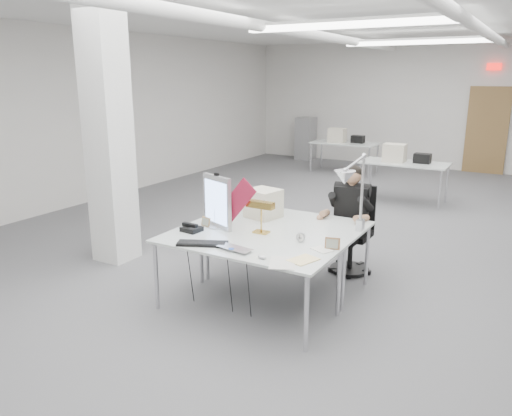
{
  "coord_description": "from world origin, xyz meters",
  "views": [
    {
      "loc": [
        2.42,
        -6.5,
        2.35
      ],
      "look_at": [
        -0.17,
        -2.0,
        0.97
      ],
      "focal_mm": 35.0,
      "sensor_mm": 36.0,
      "label": 1
    }
  ],
  "objects_px": {
    "desk_main": "(246,244)",
    "beige_monitor": "(263,203)",
    "office_chair": "(351,228)",
    "architect_lamp": "(354,199)",
    "laptop": "(231,250)",
    "seated_person": "(351,202)",
    "monitor": "(217,202)",
    "bankers_lamp": "(261,219)",
    "desk_phone": "(192,229)"
  },
  "relations": [
    {
      "from": "laptop",
      "to": "beige_monitor",
      "type": "height_order",
      "value": "beige_monitor"
    },
    {
      "from": "office_chair",
      "to": "beige_monitor",
      "type": "distance_m",
      "value": 1.15
    },
    {
      "from": "monitor",
      "to": "desk_phone",
      "type": "height_order",
      "value": "monitor"
    },
    {
      "from": "seated_person",
      "to": "beige_monitor",
      "type": "distance_m",
      "value": 1.06
    },
    {
      "from": "laptop",
      "to": "architect_lamp",
      "type": "xyz_separation_m",
      "value": [
        0.83,
        0.99,
        0.38
      ]
    },
    {
      "from": "desk_main",
      "to": "bankers_lamp",
      "type": "bearing_deg",
      "value": 93.19
    },
    {
      "from": "desk_main",
      "to": "seated_person",
      "type": "relative_size",
      "value": 2.19
    },
    {
      "from": "office_chair",
      "to": "bankers_lamp",
      "type": "bearing_deg",
      "value": -121.99
    },
    {
      "from": "desk_main",
      "to": "seated_person",
      "type": "height_order",
      "value": "seated_person"
    },
    {
      "from": "seated_person",
      "to": "monitor",
      "type": "bearing_deg",
      "value": -138.31
    },
    {
      "from": "desk_phone",
      "to": "architect_lamp",
      "type": "height_order",
      "value": "architect_lamp"
    },
    {
      "from": "office_chair",
      "to": "architect_lamp",
      "type": "bearing_deg",
      "value": -78.44
    },
    {
      "from": "desk_main",
      "to": "office_chair",
      "type": "bearing_deg",
      "value": 71.05
    },
    {
      "from": "seated_person",
      "to": "bankers_lamp",
      "type": "xyz_separation_m",
      "value": [
        -0.56,
        -1.19,
        0.01
      ]
    },
    {
      "from": "monitor",
      "to": "beige_monitor",
      "type": "bearing_deg",
      "value": 89.21
    },
    {
      "from": "office_chair",
      "to": "bankers_lamp",
      "type": "relative_size",
      "value": 3.77
    },
    {
      "from": "seated_person",
      "to": "architect_lamp",
      "type": "height_order",
      "value": "architect_lamp"
    },
    {
      "from": "laptop",
      "to": "architect_lamp",
      "type": "distance_m",
      "value": 1.35
    },
    {
      "from": "architect_lamp",
      "to": "laptop",
      "type": "bearing_deg",
      "value": -152.19
    },
    {
      "from": "office_chair",
      "to": "laptop",
      "type": "bearing_deg",
      "value": -113.01
    },
    {
      "from": "seated_person",
      "to": "beige_monitor",
      "type": "relative_size",
      "value": 2.37
    },
    {
      "from": "monitor",
      "to": "desk_phone",
      "type": "xyz_separation_m",
      "value": [
        -0.15,
        -0.26,
        -0.26
      ]
    },
    {
      "from": "desk_main",
      "to": "beige_monitor",
      "type": "height_order",
      "value": "beige_monitor"
    },
    {
      "from": "desk_main",
      "to": "beige_monitor",
      "type": "xyz_separation_m",
      "value": [
        -0.29,
        0.88,
        0.18
      ]
    },
    {
      "from": "desk_main",
      "to": "laptop",
      "type": "distance_m",
      "value": 0.3
    },
    {
      "from": "office_chair",
      "to": "architect_lamp",
      "type": "relative_size",
      "value": 1.43
    },
    {
      "from": "desk_main",
      "to": "laptop",
      "type": "bearing_deg",
      "value": -85.87
    },
    {
      "from": "seated_person",
      "to": "desk_phone",
      "type": "distance_m",
      "value": 1.95
    },
    {
      "from": "office_chair",
      "to": "beige_monitor",
      "type": "relative_size",
      "value": 3.27
    },
    {
      "from": "laptop",
      "to": "beige_monitor",
      "type": "xyz_separation_m",
      "value": [
        -0.31,
        1.18,
        0.15
      ]
    },
    {
      "from": "office_chair",
      "to": "architect_lamp",
      "type": "distance_m",
      "value": 1.11
    },
    {
      "from": "monitor",
      "to": "architect_lamp",
      "type": "bearing_deg",
      "value": 37.45
    },
    {
      "from": "bankers_lamp",
      "to": "desk_phone",
      "type": "distance_m",
      "value": 0.75
    },
    {
      "from": "bankers_lamp",
      "to": "desk_phone",
      "type": "bearing_deg",
      "value": -153.37
    },
    {
      "from": "laptop",
      "to": "desk_phone",
      "type": "xyz_separation_m",
      "value": [
        -0.71,
        0.33,
        0.01
      ]
    },
    {
      "from": "monitor",
      "to": "beige_monitor",
      "type": "distance_m",
      "value": 0.65
    },
    {
      "from": "desk_main",
      "to": "monitor",
      "type": "height_order",
      "value": "monitor"
    },
    {
      "from": "seated_person",
      "to": "monitor",
      "type": "distance_m",
      "value": 1.65
    },
    {
      "from": "laptop",
      "to": "bankers_lamp",
      "type": "height_order",
      "value": "bankers_lamp"
    },
    {
      "from": "seated_person",
      "to": "architect_lamp",
      "type": "distance_m",
      "value": 0.93
    },
    {
      "from": "bankers_lamp",
      "to": "beige_monitor",
      "type": "distance_m",
      "value": 0.6
    },
    {
      "from": "laptop",
      "to": "monitor",
      "type": "bearing_deg",
      "value": 141.11
    },
    {
      "from": "seated_person",
      "to": "beige_monitor",
      "type": "xyz_separation_m",
      "value": [
        -0.84,
        -0.65,
        0.02
      ]
    },
    {
      "from": "laptop",
      "to": "bankers_lamp",
      "type": "bearing_deg",
      "value": 101.49
    },
    {
      "from": "office_chair",
      "to": "seated_person",
      "type": "distance_m",
      "value": 0.34
    },
    {
      "from": "office_chair",
      "to": "seated_person",
      "type": "bearing_deg",
      "value": -97.55
    },
    {
      "from": "monitor",
      "to": "laptop",
      "type": "distance_m",
      "value": 0.85
    },
    {
      "from": "laptop",
      "to": "bankers_lamp",
      "type": "distance_m",
      "value": 0.66
    },
    {
      "from": "desk_main",
      "to": "beige_monitor",
      "type": "relative_size",
      "value": 5.18
    },
    {
      "from": "office_chair",
      "to": "laptop",
      "type": "height_order",
      "value": "office_chair"
    }
  ]
}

